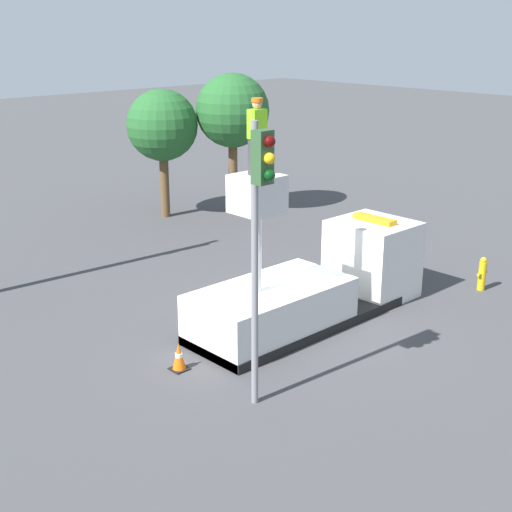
# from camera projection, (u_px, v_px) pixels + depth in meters

# --- Properties ---
(ground_plane) EXTENTS (120.00, 120.00, 0.00)m
(ground_plane) POSITION_uv_depth(u_px,v_px,m) (297.00, 323.00, 18.69)
(ground_plane) COLOR #424244
(bucket_truck) EXTENTS (7.12, 2.23, 4.17)m
(bucket_truck) POSITION_uv_depth(u_px,v_px,m) (314.00, 287.00, 18.82)
(bucket_truck) COLOR black
(bucket_truck) RESTS_ON ground
(worker) EXTENTS (0.40, 0.26, 1.75)m
(worker) POSITION_uv_depth(u_px,v_px,m) (257.00, 137.00, 16.17)
(worker) COLOR #38383D
(worker) RESTS_ON bucket_truck
(traffic_light_pole) EXTENTS (0.34, 0.57, 5.82)m
(traffic_light_pole) POSITION_uv_depth(u_px,v_px,m) (260.00, 213.00, 13.46)
(traffic_light_pole) COLOR gray
(traffic_light_pole) RESTS_ON ground
(fire_hydrant) EXTENTS (0.46, 0.22, 1.02)m
(fire_hydrant) POSITION_uv_depth(u_px,v_px,m) (482.00, 274.00, 20.88)
(fire_hydrant) COLOR gold
(fire_hydrant) RESTS_ON ground
(traffic_cone_rear) EXTENTS (0.39, 0.39, 0.66)m
(traffic_cone_rear) POSITION_uv_depth(u_px,v_px,m) (179.00, 357.00, 16.13)
(traffic_cone_rear) COLOR black
(traffic_cone_rear) RESTS_ON ground
(tree_left_bg) EXTENTS (2.91, 2.91, 5.66)m
(tree_left_bg) POSITION_uv_depth(u_px,v_px,m) (232.00, 111.00, 28.06)
(tree_left_bg) COLOR brown
(tree_left_bg) RESTS_ON ground
(tree_right_bg) EXTENTS (2.79, 2.79, 5.08)m
(tree_right_bg) POSITION_uv_depth(u_px,v_px,m) (162.00, 126.00, 27.82)
(tree_right_bg) COLOR brown
(tree_right_bg) RESTS_ON ground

